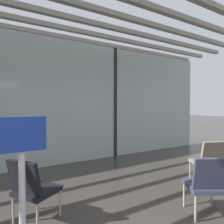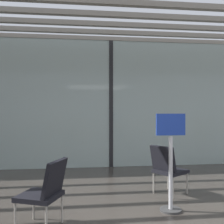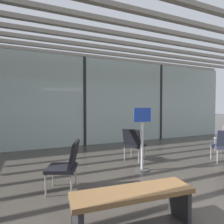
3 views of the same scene
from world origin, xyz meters
name	(u,v)px [view 3 (image 3 of 3)]	position (x,y,z in m)	size (l,w,h in m)	color
glass_curtain_wall	(84,101)	(0.00, 5.20, 1.65)	(14.00, 0.08, 3.31)	#A3B7B2
window_mullion_1	(84,101)	(0.00, 5.20, 1.65)	(0.10, 0.12, 3.31)	black
window_mullion_2	(160,102)	(3.50, 5.20, 1.65)	(0.10, 0.12, 3.31)	black
ceiling_slats	(125,16)	(0.00, 1.90, 3.36)	(13.72, 6.72, 0.10)	gray
parked_airplane	(77,101)	(1.18, 11.62, 1.84)	(14.22, 3.68, 3.68)	#B2BCD6
lounge_chair_3	(224,144)	(2.79, 1.64, 0.49)	(0.68, 0.70, 0.87)	#33384C
lounge_chair_4	(67,163)	(-1.27, 1.63, 0.49)	(0.67, 0.64, 0.87)	black
lounge_chair_6	(133,142)	(0.70, 2.74, 0.49)	(0.70, 0.69, 0.87)	black
waiting_bench	(133,199)	(-0.71, 0.29, 0.36)	(1.53, 0.52, 0.47)	brown
info_sign	(142,141)	(0.49, 1.99, 0.68)	(0.44, 0.32, 1.44)	#333333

